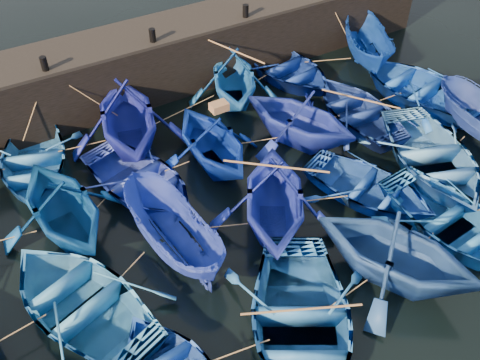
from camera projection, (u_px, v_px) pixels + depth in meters
ground at (295, 262)px, 15.54m from camera, size 120.00×120.00×0.00m
quay_wall at (148, 63)px, 21.35m from camera, size 26.00×2.50×2.50m
quay_top at (144, 33)px, 20.46m from camera, size 26.00×2.50×0.12m
bollard_1 at (44, 64)px, 18.20m from camera, size 0.24×0.24×0.50m
bollard_2 at (152, 35)px, 19.68m from camera, size 0.24×0.24×0.50m
bollard_3 at (246, 11)px, 21.17m from camera, size 0.24×0.24×0.50m
boat_1 at (32, 162)px, 18.09m from camera, size 4.54×5.44×0.97m
boat_2 at (127, 116)px, 18.66m from camera, size 5.34×5.83×2.59m
boat_3 at (234, 77)px, 20.85m from camera, size 5.10×5.38×2.23m
boat_4 at (287, 69)px, 22.47m from camera, size 4.18×5.30×1.00m
boat_5 at (368, 46)px, 23.11m from camera, size 3.68×4.85×1.77m
boat_7 at (62, 205)px, 15.61m from camera, size 4.30×4.85×2.35m
boat_8 at (140, 181)px, 17.35m from camera, size 4.69×5.58×0.99m
boat_9 at (212, 140)px, 17.95m from camera, size 3.67×4.25×2.22m
boat_10 at (300, 116)px, 18.87m from camera, size 5.27×5.57×2.31m
boat_11 at (358, 110)px, 20.31m from camera, size 3.59×4.82×0.96m
boat_12 at (418, 87)px, 21.36m from camera, size 4.88×6.06×1.11m
boat_14 at (81, 300)px, 13.95m from camera, size 5.21×6.08×1.07m
boat_15 at (172, 233)px, 15.24m from camera, size 2.16×4.54×1.69m
boat_16 at (274, 197)px, 15.81m from camera, size 5.71×5.92×2.39m
boat_17 at (369, 188)px, 17.18m from camera, size 4.60×5.27×0.91m
boat_18 at (432, 157)px, 18.12m from camera, size 5.46×6.44×1.14m
boat_22 at (300, 323)px, 13.40m from camera, size 6.16×6.72×1.14m
boat_23 at (397, 251)px, 14.28m from camera, size 5.72×5.98×2.44m
boat_24 at (455, 222)px, 15.99m from camera, size 4.04×5.33×1.04m
wooden_crate at (219, 107)px, 17.21m from camera, size 0.57×0.40×0.27m
mooring_ropes at (205, 147)px, 18.04m from camera, size 18.57×11.59×2.10m
loose_oars at (293, 140)px, 17.00m from camera, size 9.55×12.15×1.50m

